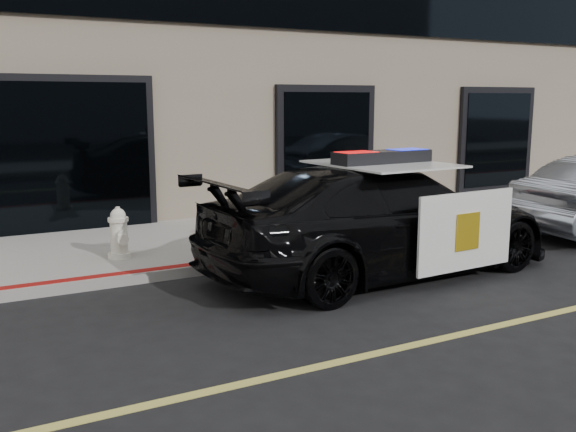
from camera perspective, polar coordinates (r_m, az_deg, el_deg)
name	(u,v)px	position (r m, az deg, el deg)	size (l,w,h in m)	color
ground	(304,370)	(6.05, 1.43, -13.55)	(120.00, 120.00, 0.00)	black
sidewalk_n	(144,248)	(10.69, -12.68, -2.76)	(60.00, 3.50, 0.15)	gray
police_car	(381,219)	(9.14, 8.27, -0.26)	(2.76, 5.58, 1.75)	black
fire_hydrant	(119,234)	(9.70, -14.79, -1.58)	(0.34, 0.48, 0.76)	white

